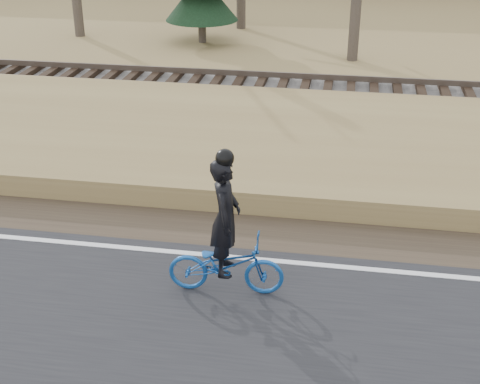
# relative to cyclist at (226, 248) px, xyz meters

# --- Properties ---
(ballast) EXTENTS (120.00, 3.00, 0.45)m
(ballast) POSITION_rel_cyclist_xyz_m (4.64, 8.74, -0.58)
(ballast) COLOR slate
(ballast) RESTS_ON ground
(railroad) EXTENTS (120.00, 2.40, 0.29)m
(railroad) POSITION_rel_cyclist_xyz_m (4.64, 8.74, -0.27)
(railroad) COLOR black
(railroad) RESTS_ON ballast
(cyclist) EXTENTS (1.74, 0.70, 2.27)m
(cyclist) POSITION_rel_cyclist_xyz_m (0.00, 0.00, 0.00)
(cyclist) COLOR #154A96
(cyclist) RESTS_ON road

